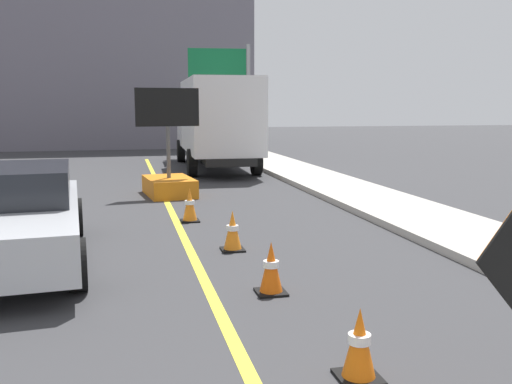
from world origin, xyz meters
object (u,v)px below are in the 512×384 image
at_px(traffic_cone_near_sign, 359,344).
at_px(traffic_cone_curbside, 190,205).
at_px(traffic_cone_far_lane, 233,231).
at_px(pickup_car, 12,215).
at_px(highway_guide_sign, 231,80).
at_px(traffic_cone_mid_lane, 271,268).
at_px(box_truck, 215,121).
at_px(arrow_board_trailer, 169,177).

bearing_deg(traffic_cone_near_sign, traffic_cone_curbside, 95.03).
bearing_deg(traffic_cone_far_lane, pickup_car, 178.89).
bearing_deg(traffic_cone_near_sign, highway_guide_sign, 82.02).
distance_m(highway_guide_sign, traffic_cone_mid_lane, 19.66).
height_order(pickup_car, traffic_cone_far_lane, pickup_car).
relative_size(box_truck, traffic_cone_far_lane, 12.46).
bearing_deg(traffic_cone_curbside, pickup_car, -140.11).
relative_size(pickup_car, traffic_cone_mid_lane, 7.71).
height_order(arrow_board_trailer, traffic_cone_far_lane, arrow_board_trailer).
height_order(highway_guide_sign, traffic_cone_curbside, highway_guide_sign).
bearing_deg(box_truck, traffic_cone_far_lane, -97.97).
bearing_deg(arrow_board_trailer, traffic_cone_near_sign, -85.97).
distance_m(arrow_board_trailer, highway_guide_sign, 12.09).
distance_m(traffic_cone_near_sign, traffic_cone_far_lane, 4.43).
bearing_deg(pickup_car, highway_guide_sign, 69.19).
relative_size(arrow_board_trailer, traffic_cone_far_lane, 4.24).
bearing_deg(traffic_cone_mid_lane, traffic_cone_curbside, 95.62).
height_order(highway_guide_sign, traffic_cone_mid_lane, highway_guide_sign).
bearing_deg(traffic_cone_mid_lane, pickup_car, 146.07).
height_order(pickup_car, traffic_cone_mid_lane, pickup_car).
xyz_separation_m(highway_guide_sign, traffic_cone_far_lane, (-3.22, -17.01, -3.11)).
bearing_deg(pickup_car, box_truck, 67.40).
distance_m(arrow_board_trailer, traffic_cone_near_sign, 10.34).
distance_m(arrow_board_trailer, pickup_car, 6.43).
relative_size(box_truck, traffic_cone_curbside, 11.81).
height_order(highway_guide_sign, traffic_cone_far_lane, highway_guide_sign).
bearing_deg(pickup_car, traffic_cone_curbside, 39.89).
bearing_deg(traffic_cone_near_sign, traffic_cone_mid_lane, 93.84).
height_order(box_truck, traffic_cone_curbside, box_truck).
xyz_separation_m(arrow_board_trailer, traffic_cone_far_lane, (0.51, -5.89, -0.17)).
height_order(box_truck, pickup_car, box_truck).
relative_size(arrow_board_trailer, traffic_cone_curbside, 4.02).
distance_m(traffic_cone_near_sign, traffic_cone_curbside, 6.88).
height_order(arrow_board_trailer, traffic_cone_mid_lane, arrow_board_trailer).
distance_m(arrow_board_trailer, traffic_cone_far_lane, 5.92).
bearing_deg(pickup_car, traffic_cone_far_lane, -1.11).
relative_size(arrow_board_trailer, pickup_car, 0.54).
bearing_deg(traffic_cone_curbside, arrow_board_trailer, 92.04).
bearing_deg(pickup_car, arrow_board_trailer, 65.10).
height_order(traffic_cone_near_sign, traffic_cone_curbside, traffic_cone_curbside).
relative_size(arrow_board_trailer, traffic_cone_mid_lane, 4.20).
distance_m(box_truck, traffic_cone_mid_lane, 14.05).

